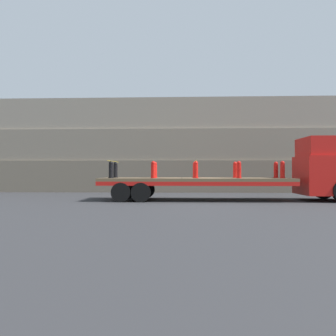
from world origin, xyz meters
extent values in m
plane|color=#2D2D30|center=(0.00, 0.00, 0.00)|extent=(120.00, 120.00, 0.00)
cube|color=#706656|center=(0.00, 7.31, 1.13)|extent=(60.00, 3.00, 2.26)
cube|color=gray|center=(0.00, 7.46, 3.39)|extent=(60.00, 3.00, 2.26)
cube|color=gray|center=(0.00, 7.61, 5.65)|extent=(60.00, 3.00, 2.26)
cube|color=red|center=(6.61, 0.00, 1.30)|extent=(2.47, 2.45, 1.96)
cube|color=red|center=(6.36, 0.00, 2.75)|extent=(1.73, 2.26, 0.95)
cylinder|color=black|center=(7.04, 1.16, 0.57)|extent=(1.14, 0.28, 1.14)
cube|color=brown|center=(0.00, 0.00, 1.08)|extent=(9.82, 2.60, 0.16)
cube|color=red|center=(0.00, -1.26, 0.90)|extent=(9.82, 0.08, 0.20)
cube|color=red|center=(0.00, 1.26, 0.90)|extent=(9.82, 0.08, 0.20)
cylinder|color=black|center=(-2.70, -1.19, 0.48)|extent=(0.95, 0.30, 0.95)
cylinder|color=black|center=(-2.70, 1.19, 0.48)|extent=(0.95, 0.30, 0.95)
cylinder|color=black|center=(-3.68, -1.19, 0.48)|extent=(0.95, 0.30, 0.95)
cylinder|color=black|center=(-3.68, 1.19, 0.48)|extent=(0.95, 0.30, 0.95)
cylinder|color=black|center=(-4.31, -0.57, 1.17)|extent=(0.28, 0.28, 0.03)
cylinder|color=black|center=(-4.31, -0.57, 1.51)|extent=(0.22, 0.22, 0.71)
sphere|color=black|center=(-4.31, -0.57, 1.92)|extent=(0.21, 0.21, 0.21)
cylinder|color=black|center=(-4.31, -0.74, 1.60)|extent=(0.10, 0.11, 0.10)
cylinder|color=black|center=(-4.31, -0.40, 1.60)|extent=(0.10, 0.11, 0.10)
cylinder|color=black|center=(-4.31, 0.57, 1.17)|extent=(0.28, 0.28, 0.03)
cylinder|color=black|center=(-4.31, 0.57, 1.51)|extent=(0.22, 0.22, 0.71)
sphere|color=black|center=(-4.31, 0.57, 1.92)|extent=(0.21, 0.21, 0.21)
cylinder|color=black|center=(-4.31, 0.40, 1.60)|extent=(0.10, 0.11, 0.10)
cylinder|color=black|center=(-4.31, 0.74, 1.60)|extent=(0.10, 0.11, 0.10)
cylinder|color=red|center=(-2.15, -0.57, 1.17)|extent=(0.28, 0.28, 0.03)
cylinder|color=red|center=(-2.15, -0.57, 1.51)|extent=(0.22, 0.22, 0.71)
sphere|color=red|center=(-2.15, -0.57, 1.92)|extent=(0.21, 0.21, 0.21)
cylinder|color=red|center=(-2.15, -0.74, 1.60)|extent=(0.10, 0.11, 0.10)
cylinder|color=red|center=(-2.15, -0.40, 1.60)|extent=(0.10, 0.11, 0.10)
cylinder|color=red|center=(-2.15, 0.57, 1.17)|extent=(0.28, 0.28, 0.03)
cylinder|color=red|center=(-2.15, 0.57, 1.51)|extent=(0.22, 0.22, 0.71)
sphere|color=red|center=(-2.15, 0.57, 1.92)|extent=(0.21, 0.21, 0.21)
cylinder|color=red|center=(-2.15, 0.40, 1.60)|extent=(0.10, 0.11, 0.10)
cylinder|color=red|center=(-2.15, 0.74, 1.60)|extent=(0.10, 0.11, 0.10)
cylinder|color=red|center=(0.00, -0.57, 1.17)|extent=(0.28, 0.28, 0.03)
cylinder|color=red|center=(0.00, -0.57, 1.51)|extent=(0.22, 0.22, 0.71)
sphere|color=red|center=(0.00, -0.57, 1.92)|extent=(0.21, 0.21, 0.21)
cylinder|color=red|center=(0.00, -0.74, 1.60)|extent=(0.10, 0.11, 0.10)
cylinder|color=red|center=(0.00, -0.40, 1.60)|extent=(0.10, 0.11, 0.10)
cylinder|color=red|center=(0.00, 0.57, 1.17)|extent=(0.28, 0.28, 0.03)
cylinder|color=red|center=(0.00, 0.57, 1.51)|extent=(0.22, 0.22, 0.71)
sphere|color=red|center=(0.00, 0.57, 1.92)|extent=(0.21, 0.21, 0.21)
cylinder|color=red|center=(0.00, 0.40, 1.60)|extent=(0.10, 0.11, 0.10)
cylinder|color=red|center=(0.00, 0.74, 1.60)|extent=(0.10, 0.11, 0.10)
cylinder|color=red|center=(2.15, -0.57, 1.17)|extent=(0.28, 0.28, 0.03)
cylinder|color=red|center=(2.15, -0.57, 1.51)|extent=(0.22, 0.22, 0.71)
sphere|color=red|center=(2.15, -0.57, 1.92)|extent=(0.21, 0.21, 0.21)
cylinder|color=red|center=(2.15, -0.74, 1.60)|extent=(0.10, 0.11, 0.10)
cylinder|color=red|center=(2.15, -0.40, 1.60)|extent=(0.10, 0.11, 0.10)
cylinder|color=red|center=(2.15, 0.57, 1.17)|extent=(0.28, 0.28, 0.03)
cylinder|color=red|center=(2.15, 0.57, 1.51)|extent=(0.22, 0.22, 0.71)
sphere|color=red|center=(2.15, 0.57, 1.92)|extent=(0.21, 0.21, 0.21)
cylinder|color=red|center=(2.15, 0.40, 1.60)|extent=(0.10, 0.11, 0.10)
cylinder|color=red|center=(2.15, 0.74, 1.60)|extent=(0.10, 0.11, 0.10)
cylinder|color=red|center=(4.31, -0.57, 1.17)|extent=(0.28, 0.28, 0.03)
cylinder|color=red|center=(4.31, -0.57, 1.51)|extent=(0.22, 0.22, 0.71)
sphere|color=red|center=(4.31, -0.57, 1.92)|extent=(0.21, 0.21, 0.21)
cylinder|color=red|center=(4.31, -0.74, 1.60)|extent=(0.10, 0.11, 0.10)
cylinder|color=red|center=(4.31, -0.40, 1.60)|extent=(0.10, 0.11, 0.10)
cylinder|color=red|center=(4.31, 0.57, 1.17)|extent=(0.28, 0.28, 0.03)
cylinder|color=red|center=(4.31, 0.57, 1.51)|extent=(0.22, 0.22, 0.71)
sphere|color=red|center=(4.31, 0.57, 1.92)|extent=(0.21, 0.21, 0.21)
cylinder|color=red|center=(4.31, 0.40, 1.60)|extent=(0.10, 0.11, 0.10)
cylinder|color=red|center=(4.31, 0.74, 1.60)|extent=(0.10, 0.11, 0.10)
cube|color=yellow|center=(-4.31, 0.00, 2.03)|extent=(0.05, 2.80, 0.01)
cube|color=yellow|center=(0.00, 0.00, 2.03)|extent=(0.05, 2.80, 0.01)
camera|label=1|loc=(-0.72, -17.07, 1.53)|focal=35.00mm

